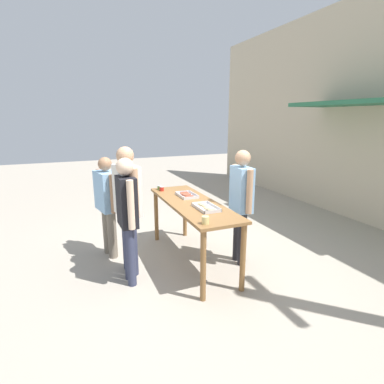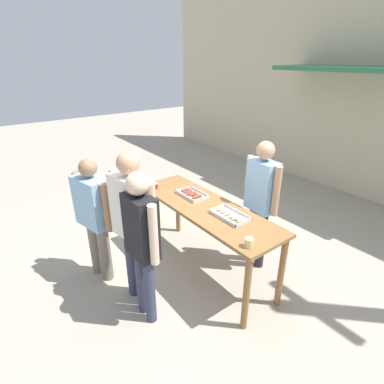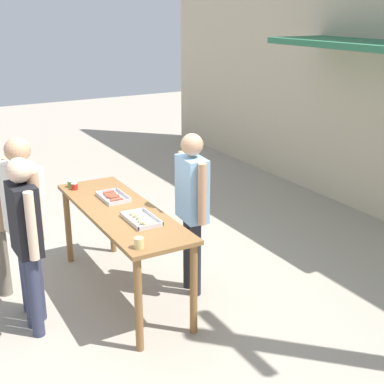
% 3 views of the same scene
% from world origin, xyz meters
% --- Properties ---
extents(ground_plane, '(24.00, 24.00, 0.00)m').
position_xyz_m(ground_plane, '(0.00, 0.00, 0.00)').
color(ground_plane, '#A39989').
extents(building_facade_back, '(12.00, 1.11, 4.50)m').
position_xyz_m(building_facade_back, '(0.00, 3.98, 2.26)').
color(building_facade_back, beige).
rests_on(building_facade_back, ground).
extents(serving_table, '(2.11, 0.67, 0.94)m').
position_xyz_m(serving_table, '(0.00, 0.00, 0.81)').
color(serving_table, brown).
rests_on(serving_table, ground).
extents(food_tray_sausages, '(0.40, 0.25, 0.04)m').
position_xyz_m(food_tray_sausages, '(-0.33, 0.05, 0.95)').
color(food_tray_sausages, silver).
rests_on(food_tray_sausages, serving_table).
extents(food_tray_buns, '(0.44, 0.25, 0.06)m').
position_xyz_m(food_tray_buns, '(0.39, 0.05, 0.96)').
color(food_tray_buns, silver).
rests_on(food_tray_buns, serving_table).
extents(condiment_jar_mustard, '(0.07, 0.07, 0.07)m').
position_xyz_m(condiment_jar_mustard, '(-0.92, -0.22, 0.97)').
color(condiment_jar_mustard, '#567A38').
rests_on(condiment_jar_mustard, serving_table).
extents(condiment_jar_ketchup, '(0.07, 0.07, 0.07)m').
position_xyz_m(condiment_jar_ketchup, '(-0.82, -0.21, 0.97)').
color(condiment_jar_ketchup, '#B22319').
rests_on(condiment_jar_ketchup, serving_table).
extents(beer_cup, '(0.09, 0.09, 0.09)m').
position_xyz_m(beer_cup, '(0.91, -0.21, 0.98)').
color(beer_cup, '#DBC67A').
rests_on(beer_cup, serving_table).
extents(person_server_behind_table, '(0.55, 0.24, 1.70)m').
position_xyz_m(person_server_behind_table, '(0.31, 0.64, 1.02)').
color(person_server_behind_table, '#232328').
rests_on(person_server_behind_table, ground).
extents(person_customer_holding_hotdog, '(0.66, 0.35, 1.57)m').
position_xyz_m(person_customer_holding_hotdog, '(-0.69, -1.12, 0.92)').
color(person_customer_holding_hotdog, '#756B5B').
rests_on(person_customer_holding_hotdog, ground).
extents(person_customer_with_cup, '(0.54, 0.22, 1.67)m').
position_xyz_m(person_customer_with_cup, '(0.25, -0.99, 1.01)').
color(person_customer_with_cup, '#333851').
rests_on(person_customer_with_cup, ground).
extents(person_customer_waiting_in_line, '(0.66, 0.32, 1.77)m').
position_xyz_m(person_customer_waiting_in_line, '(-0.04, -0.93, 1.05)').
color(person_customer_waiting_in_line, '#333851').
rests_on(person_customer_waiting_in_line, ground).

